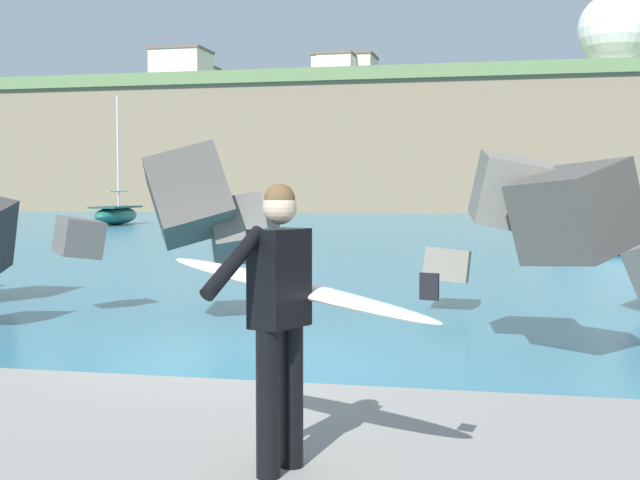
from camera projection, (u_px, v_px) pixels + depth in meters
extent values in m
plane|color=teal|center=(244.00, 364.00, 9.72)|extent=(400.00, 400.00, 0.00)
cube|color=gray|center=(67.00, 463.00, 5.82)|extent=(48.00, 4.40, 0.24)
cube|color=#605B56|center=(79.00, 237.00, 13.71)|extent=(0.93, 0.88, 0.73)
cube|color=#4C4944|center=(190.00, 196.00, 12.58)|extent=(1.65, 1.56, 1.65)
cube|color=slate|center=(520.00, 193.00, 10.47)|extent=(1.29, 1.14, 1.12)
cube|color=gray|center=(447.00, 265.00, 14.17)|extent=(0.75, 0.95, 0.66)
cube|color=#4C4944|center=(575.00, 213.00, 9.61)|extent=(1.64, 1.57, 1.25)
cube|color=#605B56|center=(239.00, 223.00, 12.77)|extent=(1.08, 1.02, 0.96)
cube|color=slate|center=(246.00, 231.00, 13.87)|extent=(0.99, 0.91, 1.10)
cylinder|color=black|center=(268.00, 404.00, 5.14)|extent=(0.15, 0.15, 0.90)
cylinder|color=black|center=(291.00, 396.00, 5.34)|extent=(0.15, 0.15, 0.90)
cube|color=black|center=(280.00, 278.00, 5.20)|extent=(0.34, 0.43, 0.60)
sphere|color=#DBB28E|center=(280.00, 207.00, 5.18)|extent=(0.21, 0.21, 0.21)
sphere|color=brown|center=(279.00, 199.00, 5.17)|extent=(0.19, 0.19, 0.19)
cylinder|color=black|center=(234.00, 262.00, 4.91)|extent=(0.27, 0.52, 0.41)
cylinder|color=black|center=(303.00, 281.00, 5.41)|extent=(0.09, 0.09, 0.56)
ellipsoid|color=white|center=(296.00, 288.00, 5.53)|extent=(2.08, 1.09, 0.37)
cube|color=black|center=(429.00, 287.00, 5.00)|extent=(0.12, 0.06, 0.16)
ellipsoid|color=#1E6656|center=(116.00, 216.00, 50.42)|extent=(2.21, 5.43, 1.08)
cube|color=#164C41|center=(116.00, 207.00, 50.39)|extent=(2.04, 4.99, 0.10)
cylinder|color=silver|center=(118.00, 151.00, 50.60)|extent=(0.12, 0.12, 6.53)
cylinder|color=silver|center=(118.00, 191.00, 50.73)|extent=(0.38, 3.17, 0.08)
ellipsoid|color=beige|center=(640.00, 243.00, 26.28)|extent=(5.89, 3.05, 0.76)
cube|color=#9C9991|center=(640.00, 232.00, 26.26)|extent=(5.42, 2.80, 0.10)
sphere|color=yellow|center=(536.00, 245.00, 28.05)|extent=(0.44, 0.44, 0.44)
cube|color=#847056|center=(374.00, 156.00, 97.56)|extent=(98.88, 40.80, 12.01)
cube|color=#667F4C|center=(374.00, 98.00, 97.18)|extent=(100.85, 41.61, 1.20)
cylinder|color=silver|center=(613.00, 77.00, 92.65)|extent=(5.33, 5.33, 2.40)
sphere|color=white|center=(614.00, 29.00, 92.36)|extent=(7.80, 7.80, 7.80)
cube|color=silver|center=(181.00, 71.00, 95.03)|extent=(5.70, 5.24, 4.23)
cube|color=#66564C|center=(181.00, 51.00, 94.90)|extent=(5.98, 5.50, 0.30)
cube|color=beige|center=(345.00, 80.00, 106.77)|extent=(7.35, 5.95, 5.42)
cube|color=#66564C|center=(345.00, 57.00, 106.61)|extent=(7.72, 6.25, 0.30)
cube|color=silver|center=(338.00, 78.00, 102.75)|extent=(4.12, 5.33, 4.87)
cube|color=#66564C|center=(338.00, 56.00, 102.60)|extent=(4.33, 5.60, 0.30)
cube|color=beige|center=(192.00, 87.00, 109.92)|extent=(6.16, 5.14, 4.44)
cube|color=#66564C|center=(192.00, 68.00, 109.78)|extent=(6.47, 5.39, 0.30)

